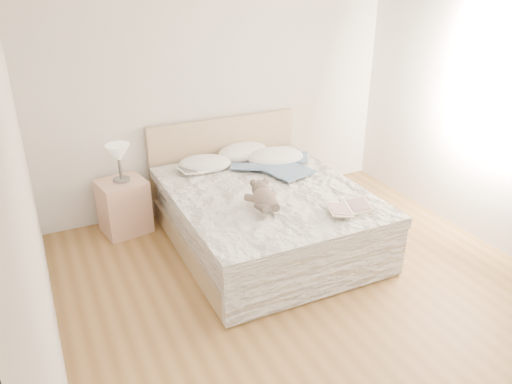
# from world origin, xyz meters

# --- Properties ---
(floor) EXTENTS (4.00, 4.50, 0.00)m
(floor) POSITION_xyz_m (0.00, 0.00, 0.00)
(floor) COLOR brown
(floor) RESTS_ON ground
(wall_back) EXTENTS (4.00, 0.02, 2.70)m
(wall_back) POSITION_xyz_m (0.00, 2.25, 1.35)
(wall_back) COLOR beige
(wall_back) RESTS_ON ground
(wall_left) EXTENTS (0.02, 4.50, 2.70)m
(wall_left) POSITION_xyz_m (-2.00, 0.00, 1.35)
(wall_left) COLOR beige
(wall_left) RESTS_ON ground
(window) EXTENTS (0.02, 1.30, 1.10)m
(window) POSITION_xyz_m (1.99, 0.30, 1.45)
(window) COLOR white
(window) RESTS_ON wall_right
(bed) EXTENTS (1.72, 2.14, 1.00)m
(bed) POSITION_xyz_m (0.00, 1.19, 0.31)
(bed) COLOR tan
(bed) RESTS_ON floor
(nightstand) EXTENTS (0.51, 0.47, 0.56)m
(nightstand) POSITION_xyz_m (-1.19, 1.98, 0.28)
(nightstand) COLOR tan
(nightstand) RESTS_ON floor
(table_lamp) EXTENTS (0.28, 0.28, 0.38)m
(table_lamp) POSITION_xyz_m (-1.18, 1.99, 0.83)
(table_lamp) COLOR #504C46
(table_lamp) RESTS_ON nightstand
(pillow_left) EXTENTS (0.63, 0.53, 0.16)m
(pillow_left) POSITION_xyz_m (-0.34, 1.87, 0.64)
(pillow_left) COLOR white
(pillow_left) RESTS_ON bed
(pillow_middle) EXTENTS (0.66, 0.52, 0.18)m
(pillow_middle) POSITION_xyz_m (0.17, 2.02, 0.64)
(pillow_middle) COLOR white
(pillow_middle) RESTS_ON bed
(pillow_right) EXTENTS (0.69, 0.55, 0.18)m
(pillow_right) POSITION_xyz_m (0.41, 1.72, 0.64)
(pillow_right) COLOR white
(pillow_right) RESTS_ON bed
(blouse) EXTENTS (0.79, 0.82, 0.03)m
(blouse) POSITION_xyz_m (0.35, 1.44, 0.63)
(blouse) COLOR #3B5373
(blouse) RESTS_ON bed
(photo_book) EXTENTS (0.37, 0.27, 0.03)m
(photo_book) POSITION_xyz_m (-0.47, 1.78, 0.63)
(photo_book) COLOR white
(photo_book) RESTS_ON bed
(childrens_book) EXTENTS (0.47, 0.39, 0.03)m
(childrens_book) POSITION_xyz_m (0.43, 0.39, 0.63)
(childrens_book) COLOR beige
(childrens_book) RESTS_ON bed
(teddy_bear) EXTENTS (0.30, 0.39, 0.19)m
(teddy_bear) POSITION_xyz_m (-0.22, 0.71, 0.65)
(teddy_bear) COLOR brown
(teddy_bear) RESTS_ON bed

